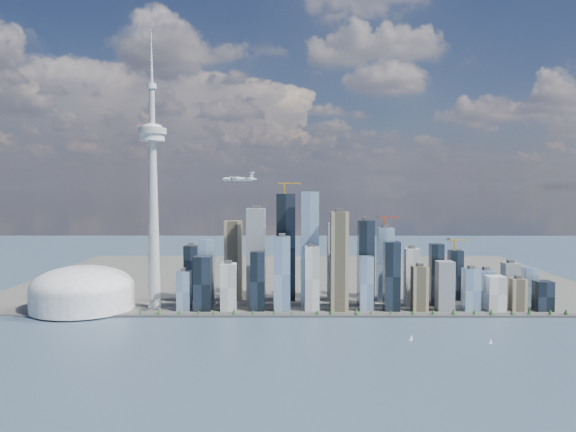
{
  "coord_description": "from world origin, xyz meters",
  "views": [
    {
      "loc": [
        -28.04,
        -801.72,
        245.79
      ],
      "look_at": [
        -31.86,
        260.0,
        190.14
      ],
      "focal_mm": 35.0,
      "sensor_mm": 36.0,
      "label": 1
    }
  ],
  "objects_px": {
    "sailboat_west": "(411,338)",
    "sailboat_east": "(491,342)",
    "needle_tower": "(153,192)",
    "airplane": "(239,179)",
    "dome_stadium": "(83,291)"
  },
  "relations": [
    {
      "from": "needle_tower",
      "to": "airplane",
      "type": "height_order",
      "value": "needle_tower"
    },
    {
      "from": "airplane",
      "to": "sailboat_west",
      "type": "bearing_deg",
      "value": -0.47
    },
    {
      "from": "sailboat_west",
      "to": "dome_stadium",
      "type": "bearing_deg",
      "value": 149.64
    },
    {
      "from": "needle_tower",
      "to": "sailboat_west",
      "type": "xyz_separation_m",
      "value": [
        465.81,
        -226.38,
        -232.65
      ]
    },
    {
      "from": "airplane",
      "to": "sailboat_west",
      "type": "distance_m",
      "value": 390.82
    },
    {
      "from": "dome_stadium",
      "to": "sailboat_west",
      "type": "xyz_separation_m",
      "value": [
        605.81,
        -216.38,
        -36.24
      ]
    },
    {
      "from": "needle_tower",
      "to": "sailboat_east",
      "type": "distance_m",
      "value": 676.67
    },
    {
      "from": "airplane",
      "to": "needle_tower",
      "type": "bearing_deg",
      "value": 158.85
    },
    {
      "from": "sailboat_east",
      "to": "needle_tower",
      "type": "bearing_deg",
      "value": 147.47
    },
    {
      "from": "needle_tower",
      "to": "sailboat_west",
      "type": "bearing_deg",
      "value": -25.92
    },
    {
      "from": "dome_stadium",
      "to": "sailboat_east",
      "type": "height_order",
      "value": "dome_stadium"
    },
    {
      "from": "sailboat_west",
      "to": "sailboat_east",
      "type": "relative_size",
      "value": 1.1
    },
    {
      "from": "dome_stadium",
      "to": "sailboat_east",
      "type": "relative_size",
      "value": 22.11
    },
    {
      "from": "sailboat_east",
      "to": "sailboat_west",
      "type": "bearing_deg",
      "value": 161.77
    },
    {
      "from": "needle_tower",
      "to": "sailboat_east",
      "type": "height_order",
      "value": "needle_tower"
    }
  ]
}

